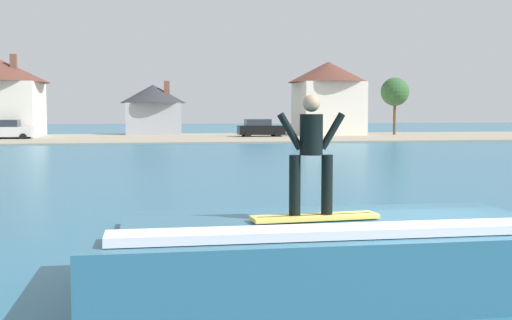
% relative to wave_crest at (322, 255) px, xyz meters
% --- Properties ---
extents(ground_plane, '(260.00, 260.00, 0.00)m').
position_rel_wave_crest_xyz_m(ground_plane, '(1.50, -0.28, -0.53)').
color(ground_plane, '#276381').
extents(wave_crest, '(6.76, 3.25, 1.13)m').
position_rel_wave_crest_xyz_m(wave_crest, '(0.00, 0.00, 0.00)').
color(wave_crest, '#306781').
rests_on(wave_crest, ground_plane).
extents(surfboard, '(1.83, 0.53, 0.06)m').
position_rel_wave_crest_xyz_m(surfboard, '(-0.21, -0.38, 0.63)').
color(surfboard, '#EAD159').
rests_on(surfboard, wave_crest).
extents(surfer, '(0.96, 0.32, 1.67)m').
position_rel_wave_crest_xyz_m(surfer, '(-0.26, -0.36, 1.59)').
color(surfer, black).
rests_on(surfer, surfboard).
extents(shoreline_bank, '(120.00, 21.07, 0.13)m').
position_rel_wave_crest_xyz_m(shoreline_bank, '(1.50, 53.77, -0.47)').
color(shoreline_bank, gray).
rests_on(shoreline_bank, ground_plane).
extents(car_near_shore, '(3.97, 2.19, 1.86)m').
position_rel_wave_crest_xyz_m(car_near_shore, '(-15.07, 52.58, 0.41)').
color(car_near_shore, silver).
rests_on(car_near_shore, ground_plane).
extents(car_far_shore, '(4.59, 2.26, 1.86)m').
position_rel_wave_crest_xyz_m(car_far_shore, '(8.50, 54.09, 0.42)').
color(car_far_shore, black).
rests_on(car_far_shore, ground_plane).
extents(house_gabled_white, '(8.68, 8.68, 7.96)m').
position_rel_wave_crest_xyz_m(house_gabled_white, '(16.67, 58.26, 3.88)').
color(house_gabled_white, silver).
rests_on(house_gabled_white, ground_plane).
extents(house_small_cottage, '(7.34, 7.34, 5.96)m').
position_rel_wave_crest_xyz_m(house_small_cottage, '(-1.95, 63.33, 2.61)').
color(house_small_cottage, '#9EA3AD').
rests_on(house_small_cottage, ground_plane).
extents(tree_tall_bare, '(3.04, 3.04, 6.26)m').
position_rel_wave_crest_xyz_m(tree_tall_bare, '(23.65, 56.74, 4.17)').
color(tree_tall_bare, brown).
rests_on(tree_tall_bare, ground_plane).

